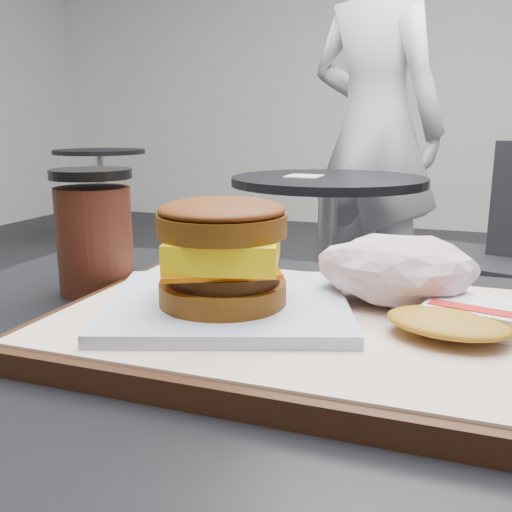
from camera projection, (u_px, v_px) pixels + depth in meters
The scene contains 10 objects.
serving_tray at pixel (294, 325), 0.46m from camera, with size 0.38×0.28×0.02m.
breakfast_sandwich at pixel (224, 265), 0.45m from camera, with size 0.24×0.22×0.09m.
hash_brown at pixel (472, 320), 0.41m from camera, with size 0.13×0.11×0.02m.
crumpled_wrapper at pixel (397, 269), 0.48m from camera, with size 0.13×0.10×0.06m, color silver, non-canonical shape.
coffee_cup at pixel (94, 234), 0.57m from camera, with size 0.08×0.08×0.12m.
neighbor_table at pixel (327, 232), 2.09m from camera, with size 0.70×0.70×0.75m.
napkin at pixel (304, 176), 2.05m from camera, with size 0.12×0.12×0.00m, color white.
neighbor_chair at pixel (509, 250), 1.97m from camera, with size 0.65×0.52×0.88m.
patron at pixel (374, 130), 2.56m from camera, with size 0.66×0.43×1.81m, color silver.
bg_table_mid at pixel (101, 176), 4.18m from camera, with size 0.66×0.66×0.75m.
Camera 1 is at (0.10, -0.37, 0.94)m, focal length 40.00 mm.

